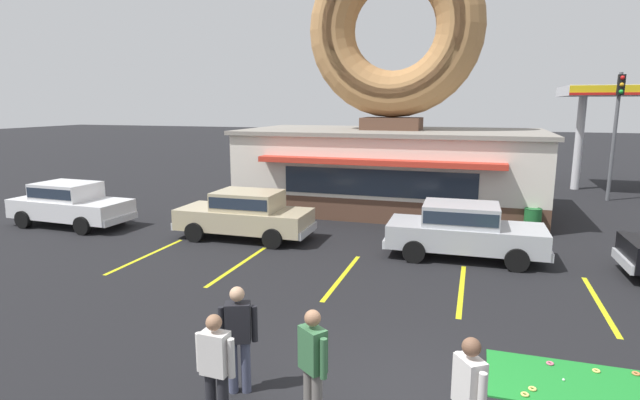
% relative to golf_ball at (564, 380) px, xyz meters
% --- Properties ---
extents(ground_plane, '(160.00, 160.00, 0.00)m').
position_rel_golf_ball_xyz_m(ground_plane, '(-2.54, -1.21, -0.05)').
color(ground_plane, black).
extents(donut_shop_building, '(12.30, 6.75, 10.96)m').
position_rel_golf_ball_xyz_m(donut_shop_building, '(-5.02, 12.73, 3.69)').
color(donut_shop_building, brown).
rests_on(donut_shop_building, ground).
extents(putting_mat, '(3.43, 1.53, 0.03)m').
position_rel_golf_ball_xyz_m(putting_mat, '(0.54, -0.03, -0.04)').
color(putting_mat, '#1E842D').
rests_on(putting_mat, ground).
extents(mini_donut_near_right, '(0.13, 0.13, 0.04)m').
position_rel_golf_ball_xyz_m(mini_donut_near_right, '(-0.63, -0.63, -0.00)').
color(mini_donut_near_right, '#E5C666').
rests_on(mini_donut_near_right, putting_mat).
extents(mini_donut_mid_left, '(0.13, 0.13, 0.04)m').
position_rel_golf_ball_xyz_m(mini_donut_mid_left, '(1.17, 0.57, -0.00)').
color(mini_donut_mid_left, '#D17F47').
rests_on(mini_donut_mid_left, putting_mat).
extents(mini_donut_mid_centre, '(0.13, 0.13, 0.04)m').
position_rel_golf_ball_xyz_m(mini_donut_mid_centre, '(-0.14, 0.51, -0.00)').
color(mini_donut_mid_centre, '#D8667F').
rests_on(mini_donut_mid_centre, putting_mat).
extents(mini_donut_mid_right, '(0.13, 0.13, 0.04)m').
position_rel_golf_ball_xyz_m(mini_donut_mid_right, '(-0.51, -0.43, -0.00)').
color(mini_donut_mid_right, '#E5C666').
rests_on(mini_donut_mid_right, putting_mat).
extents(mini_donut_far_left, '(0.13, 0.13, 0.04)m').
position_rel_golf_ball_xyz_m(mini_donut_far_left, '(0.57, 0.47, -0.00)').
color(mini_donut_far_left, '#E5C666').
rests_on(mini_donut_far_left, putting_mat).
extents(golf_ball, '(0.04, 0.04, 0.04)m').
position_rel_golf_ball_xyz_m(golf_ball, '(0.00, 0.00, 0.00)').
color(golf_ball, white).
rests_on(golf_ball, putting_mat).
extents(car_white, '(4.62, 2.11, 1.60)m').
position_rel_golf_ball_xyz_m(car_white, '(-15.70, 6.11, 0.82)').
color(car_white, silver).
rests_on(car_white, ground).
extents(car_silver, '(4.59, 2.04, 1.60)m').
position_rel_golf_ball_xyz_m(car_silver, '(-1.80, 6.44, 0.82)').
color(car_silver, '#B2B5BA').
rests_on(car_silver, ground).
extents(car_champagne, '(4.58, 2.02, 1.60)m').
position_rel_golf_ball_xyz_m(car_champagne, '(-8.77, 6.46, 0.82)').
color(car_champagne, '#BCAD89').
rests_on(car_champagne, ground).
extents(pedestrian_blue_sweater_man, '(0.50, 0.42, 1.72)m').
position_rel_golf_ball_xyz_m(pedestrian_blue_sweater_man, '(-3.53, -2.25, 0.91)').
color(pedestrian_blue_sweater_man, slate).
rests_on(pedestrian_blue_sweater_man, ground).
extents(pedestrian_hooded_kid, '(0.41, 0.50, 1.72)m').
position_rel_golf_ball_xyz_m(pedestrian_hooded_kid, '(-1.48, -2.46, 0.91)').
color(pedestrian_hooded_kid, '#474C66').
rests_on(pedestrian_hooded_kid, ground).
extents(pedestrian_leather_jacket_man, '(0.60, 0.26, 1.67)m').
position_rel_golf_ball_xyz_m(pedestrian_leather_jacket_man, '(-4.77, -2.69, 0.88)').
color(pedestrian_leather_jacket_man, '#232328').
rests_on(pedestrian_leather_jacket_man, ground).
extents(pedestrian_clipboard_woman, '(0.56, 0.36, 1.73)m').
position_rel_golf_ball_xyz_m(pedestrian_clipboard_woman, '(-4.88, -1.80, 0.91)').
color(pedestrian_clipboard_woman, '#474C66').
rests_on(pedestrian_clipboard_woman, ground).
extents(trash_bin, '(0.57, 0.57, 0.97)m').
position_rel_golf_ball_xyz_m(trash_bin, '(0.37, 9.60, 0.45)').
color(trash_bin, '#1E662D').
rests_on(trash_bin, ground).
extents(traffic_light_pole, '(0.28, 0.47, 5.80)m').
position_rel_golf_ball_xyz_m(traffic_light_pole, '(4.36, 17.49, 3.66)').
color(traffic_light_pole, '#595B60').
rests_on(traffic_light_pole, ground).
extents(parking_stripe_far_left, '(0.12, 3.60, 0.01)m').
position_rel_golf_ball_xyz_m(parking_stripe_far_left, '(-10.72, 3.79, -0.05)').
color(parking_stripe_far_left, yellow).
rests_on(parking_stripe_far_left, ground).
extents(parking_stripe_left, '(0.12, 3.60, 0.01)m').
position_rel_golf_ball_xyz_m(parking_stripe_left, '(-7.72, 3.79, -0.05)').
color(parking_stripe_left, yellow).
rests_on(parking_stripe_left, ground).
extents(parking_stripe_mid_left, '(0.12, 3.60, 0.01)m').
position_rel_golf_ball_xyz_m(parking_stripe_mid_left, '(-4.72, 3.79, -0.05)').
color(parking_stripe_mid_left, yellow).
rests_on(parking_stripe_mid_left, ground).
extents(parking_stripe_centre, '(0.12, 3.60, 0.01)m').
position_rel_golf_ball_xyz_m(parking_stripe_centre, '(-1.72, 3.79, -0.05)').
color(parking_stripe_centre, yellow).
rests_on(parking_stripe_centre, ground).
extents(parking_stripe_mid_right, '(0.12, 3.60, 0.01)m').
position_rel_golf_ball_xyz_m(parking_stripe_mid_right, '(1.28, 3.79, -0.05)').
color(parking_stripe_mid_right, yellow).
rests_on(parking_stripe_mid_right, ground).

